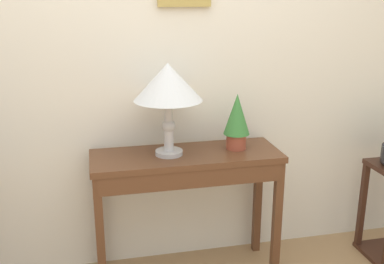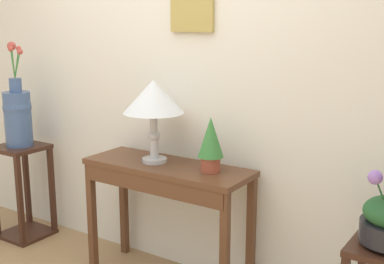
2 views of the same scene
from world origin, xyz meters
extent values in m
cube|color=silver|center=(0.00, 1.37, 1.40)|extent=(9.00, 0.10, 2.80)
cube|color=#56331E|center=(0.08, 1.09, 0.76)|extent=(1.07, 0.38, 0.03)
cube|color=#56331E|center=(0.08, 0.92, 0.69)|extent=(1.00, 0.03, 0.10)
cube|color=#56331E|center=(-0.42, 0.93, 0.37)|extent=(0.05, 0.04, 0.74)
cube|color=#56331E|center=(0.58, 0.93, 0.37)|extent=(0.04, 0.04, 0.74)
cube|color=#56331E|center=(-0.42, 1.25, 0.37)|extent=(0.05, 0.04, 0.74)
cube|color=#56331E|center=(0.58, 1.25, 0.37)|extent=(0.04, 0.04, 0.74)
cylinder|color=#B7B7BC|center=(-0.02, 1.09, 0.79)|extent=(0.15, 0.15, 0.02)
cylinder|color=#B7B7BC|center=(-0.02, 1.09, 0.87)|extent=(0.05, 0.05, 0.14)
sphere|color=#B7B7BC|center=(-0.02, 1.09, 0.95)|extent=(0.08, 0.08, 0.08)
cylinder|color=#B7B7BC|center=(-0.02, 1.09, 1.02)|extent=(0.05, 0.05, 0.14)
cone|color=silver|center=(-0.02, 1.09, 1.19)|extent=(0.37, 0.37, 0.20)
cylinder|color=#9E4733|center=(0.38, 1.11, 0.82)|extent=(0.12, 0.12, 0.09)
cone|color=#387A38|center=(0.38, 1.11, 0.98)|extent=(0.15, 0.15, 0.23)
cube|color=#381E14|center=(1.27, 1.13, 0.32)|extent=(0.04, 0.04, 0.57)
camera|label=1|loc=(-0.41, -1.26, 1.64)|focal=42.37mm
camera|label=2|loc=(1.84, -1.29, 1.64)|focal=47.16mm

